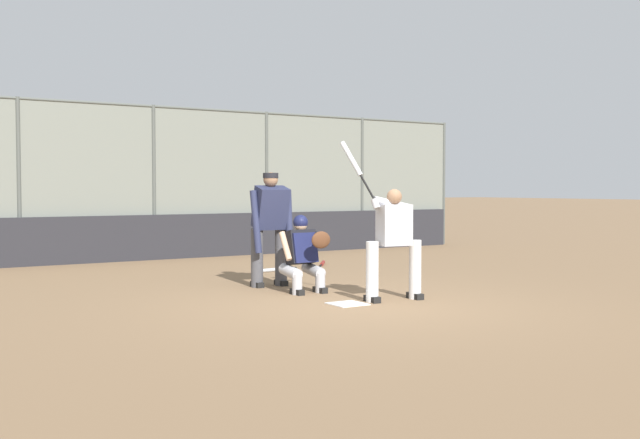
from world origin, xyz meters
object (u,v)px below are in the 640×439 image
object	(u,v)px
batter_at_plate	(393,240)
catcher_behind_plate	(304,252)
spare_bat_by_padding	(273,270)
umpire_home	(270,225)
spare_bat_near_backstop	(322,263)

from	to	relation	value
batter_at_plate	catcher_behind_plate	distance (m)	1.44
batter_at_plate	spare_bat_by_padding	world-z (taller)	batter_at_plate
batter_at_plate	umpire_home	xyz separation A→B (m)	(0.71, -2.10, 0.12)
batter_at_plate	spare_bat_near_backstop	world-z (taller)	batter_at_plate
spare_bat_by_padding	catcher_behind_plate	bearing A→B (deg)	63.68
catcher_behind_plate	spare_bat_near_backstop	distance (m)	3.84
spare_bat_near_backstop	spare_bat_by_padding	size ratio (longest dim) A/B	0.82
umpire_home	spare_bat_by_padding	distance (m)	2.21
spare_bat_near_backstop	catcher_behind_plate	bearing A→B (deg)	-179.67
catcher_behind_plate	spare_bat_by_padding	distance (m)	2.77
umpire_home	spare_bat_by_padding	bearing A→B (deg)	-117.34
batter_at_plate	catcher_behind_plate	bearing A→B (deg)	-57.82
catcher_behind_plate	spare_bat_by_padding	world-z (taller)	catcher_behind_plate
batter_at_plate	catcher_behind_plate	world-z (taller)	batter_at_plate
batter_at_plate	spare_bat_near_backstop	xyz separation A→B (m)	(-1.64, -4.34, -0.77)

